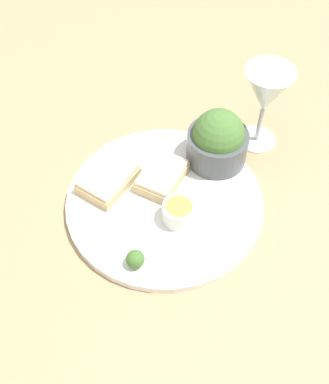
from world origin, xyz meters
name	(u,v)px	position (x,y,z in m)	size (l,w,h in m)	color
ground_plane	(165,204)	(0.00, 0.00, 0.00)	(4.00, 4.00, 0.00)	tan
dinner_plate	(165,202)	(0.00, 0.00, 0.01)	(0.32, 0.32, 0.01)	white
salad_bowl	(218,141)	(0.13, 0.01, 0.06)	(0.10, 0.10, 0.10)	#4C5156
sauce_ramekin	(179,212)	(-0.01, -0.04, 0.03)	(0.05, 0.05, 0.03)	white
cheese_toast_near	(108,179)	(-0.05, 0.08, 0.03)	(0.11, 0.09, 0.03)	#D1B27F
cheese_toast_far	(162,176)	(0.02, 0.03, 0.03)	(0.11, 0.09, 0.03)	#D1B27F
wine_glass	(266,94)	(0.23, 0.01, 0.11)	(0.09, 0.09, 0.16)	silver
garnish	(135,259)	(-0.11, -0.07, 0.03)	(0.03, 0.03, 0.03)	#477533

